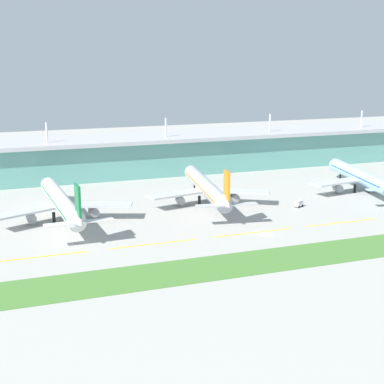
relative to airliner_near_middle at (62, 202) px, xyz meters
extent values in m
plane|color=#A8A59E|center=(59.31, -38.53, -6.46)|extent=(600.00, 600.00, 0.00)
cube|color=#5B9E93|center=(59.31, 71.26, 1.85)|extent=(280.00, 28.00, 16.61)
cube|color=#B2B2B7|center=(59.31, 71.26, 11.06)|extent=(288.00, 34.00, 1.80)
cylinder|color=silver|center=(3.31, 65.66, 16.46)|extent=(0.90, 0.90, 9.00)
cylinder|color=silver|center=(59.31, 65.66, 16.46)|extent=(0.90, 0.90, 9.00)
cylinder|color=silver|center=(115.31, 65.66, 16.46)|extent=(0.90, 0.90, 9.00)
cylinder|color=silver|center=(171.31, 65.66, 16.46)|extent=(0.90, 0.90, 9.00)
cylinder|color=silver|center=(-0.05, 1.50, 0.04)|extent=(7.67, 59.21, 5.80)
cone|color=silver|center=(-1.05, 33.02, 0.04)|extent=(5.63, 4.17, 5.51)
cone|color=silver|center=(0.98, -31.01, 1.24)|extent=(5.14, 6.78, 5.72)
cube|color=#146B38|center=(0.95, -30.01, 7.69)|extent=(0.90, 6.42, 9.50)
cube|color=silver|center=(-4.53, -30.68, 1.04)|extent=(10.10, 3.52, 0.36)
cube|color=silver|center=(6.47, -30.33, 1.04)|extent=(10.10, 3.52, 0.36)
cube|color=#B7BABF|center=(-11.90, -3.30, -1.26)|extent=(24.70, 15.91, 0.70)
cylinder|color=gray|center=(-10.75, -1.82, -4.06)|extent=(3.34, 4.60, 3.20)
cube|color=#B7BABF|center=(12.09, -2.54, -1.26)|extent=(24.87, 14.66, 0.70)
cylinder|color=gray|center=(10.84, -1.13, -4.06)|extent=(3.34, 4.60, 3.20)
cylinder|color=black|center=(-0.75, 23.64, -4.66)|extent=(0.70, 0.70, 3.60)
cylinder|color=black|center=(-3.15, -1.60, -4.66)|extent=(1.10, 1.10, 3.60)
cylinder|color=black|center=(3.25, -1.39, -4.66)|extent=(1.10, 1.10, 3.60)
cube|color=#146B38|center=(-0.05, 1.50, 0.44)|extent=(7.52, 53.31, 0.60)
cylinder|color=#ADB2BC|center=(56.41, 5.92, 0.04)|extent=(15.35, 60.82, 5.80)
cone|color=#ADB2BC|center=(61.54, 37.85, 0.04)|extent=(6.07, 4.82, 5.51)
cone|color=#ADB2BC|center=(51.12, -26.99, 1.24)|extent=(5.92, 7.33, 5.72)
cube|color=orange|center=(51.28, -26.00, 7.69)|extent=(1.71, 6.43, 9.50)
cube|color=#ADB2BC|center=(45.77, -25.62, 1.04)|extent=(10.38, 4.75, 0.36)
cube|color=#ADB2BC|center=(56.63, -27.37, 1.04)|extent=(10.38, 4.75, 0.36)
cube|color=#B7BABF|center=(43.86, 3.46, -1.26)|extent=(24.91, 11.98, 0.70)
cylinder|color=gray|center=(45.27, 4.69, -4.06)|extent=(3.87, 4.95, 3.20)
cube|color=#B7BABF|center=(67.55, -0.35, -1.26)|extent=(24.06, 18.23, 0.70)
cylinder|color=gray|center=(66.60, 1.27, -4.06)|extent=(3.87, 4.95, 3.20)
cylinder|color=black|center=(60.02, 28.39, -4.66)|extent=(0.70, 0.70, 3.60)
cylinder|color=black|center=(52.77, 3.47, -4.66)|extent=(1.10, 1.10, 3.60)
cylinder|color=black|center=(59.09, 2.45, -4.66)|extent=(1.10, 1.10, 3.60)
cube|color=orange|center=(56.41, 5.92, 0.44)|extent=(14.43, 54.84, 0.60)
cylinder|color=#9ED1EA|center=(125.49, 2.47, 0.04)|extent=(16.60, 54.15, 5.80)
cone|color=#9ED1EA|center=(131.35, 30.92, 0.04)|extent=(6.20, 5.03, 5.51)
cube|color=#9ED1EA|center=(114.14, -25.36, 1.04)|extent=(10.44, 5.15, 0.36)
cube|color=#B7BABF|center=(112.84, 0.56, -1.26)|extent=(24.83, 11.00, 0.70)
cylinder|color=gray|center=(114.31, 1.73, -4.06)|extent=(4.04, 5.05, 3.20)
cylinder|color=black|center=(129.59, 22.34, -4.66)|extent=(0.70, 0.70, 3.60)
cylinder|color=black|center=(121.75, 0.18, -4.66)|extent=(1.10, 1.10, 3.60)
cylinder|color=black|center=(128.02, -1.12, -4.66)|extent=(1.10, 1.10, 3.60)
cube|color=#2D5BB7|center=(125.49, 2.47, 0.44)|extent=(15.55, 48.86, 0.60)
cube|color=yellow|center=(-11.69, -36.52, -6.44)|extent=(28.00, 0.70, 0.04)
cube|color=yellow|center=(22.31, -36.52, -6.44)|extent=(28.00, 0.70, 0.04)
cube|color=yellow|center=(56.31, -36.52, -6.44)|extent=(28.00, 0.70, 0.04)
cube|color=yellow|center=(90.31, -36.52, -6.44)|extent=(28.00, 0.70, 0.04)
cube|color=#477A33|center=(59.31, -61.86, -6.41)|extent=(300.00, 18.00, 0.10)
cube|color=silver|center=(87.28, -12.63, -5.21)|extent=(4.02, 3.22, 1.60)
cube|color=silver|center=(87.28, -12.63, -4.06)|extent=(3.70, 3.06, 0.16)
cylinder|color=black|center=(88.04, -11.34, -6.01)|extent=(0.96, 0.72, 0.90)
cylinder|color=black|center=(88.77, -12.79, -6.01)|extent=(0.96, 0.72, 0.90)
cylinder|color=black|center=(85.79, -12.47, -6.01)|extent=(0.96, 0.72, 0.90)
cylinder|color=black|center=(86.51, -13.92, -6.01)|extent=(0.96, 0.72, 0.90)
camera|label=1|loc=(-25.20, -199.69, 49.63)|focal=54.32mm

